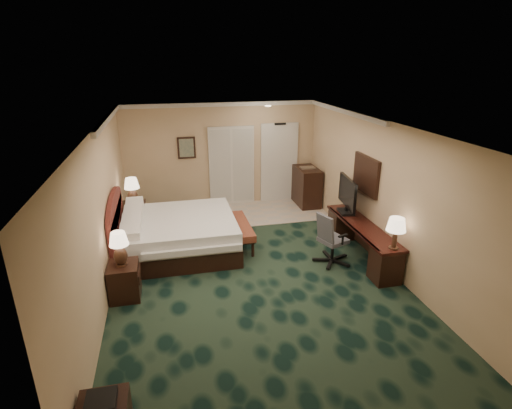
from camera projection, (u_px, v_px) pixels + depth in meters
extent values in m
cube|color=black|center=(253.00, 271.00, 7.46)|extent=(5.00, 7.50, 0.00)
cube|color=silver|center=(252.00, 126.00, 6.51)|extent=(5.00, 7.50, 0.00)
cube|color=tan|center=(222.00, 155.00, 10.41)|extent=(5.00, 0.00, 2.70)
cube|color=tan|center=(342.00, 346.00, 3.56)|extent=(5.00, 0.00, 2.70)
cube|color=tan|center=(102.00, 216.00, 6.46)|extent=(0.00, 7.50, 2.70)
cube|color=tan|center=(382.00, 194.00, 7.51)|extent=(0.00, 7.50, 2.70)
cube|color=beige|center=(263.00, 212.00, 10.29)|extent=(3.20, 1.70, 0.01)
cube|color=silver|center=(279.00, 163.00, 10.81)|extent=(1.02, 0.06, 2.18)
cube|color=#B5B5B5|center=(232.00, 166.00, 10.53)|extent=(1.20, 0.06, 2.10)
cube|color=#52635D|center=(186.00, 148.00, 10.10)|extent=(0.45, 0.06, 0.55)
cube|color=white|center=(366.00, 175.00, 7.98)|extent=(0.05, 0.95, 0.75)
cube|color=white|center=(179.00, 234.00, 8.15)|extent=(2.25, 2.09, 0.71)
cube|color=black|center=(125.00, 281.00, 6.58)|extent=(0.48, 0.55, 0.60)
cube|color=black|center=(135.00, 217.00, 9.12)|extent=(0.51, 0.59, 0.64)
cube|color=maroon|center=(237.00, 234.00, 8.46)|extent=(0.51, 1.43, 0.48)
cube|color=black|center=(361.00, 241.00, 7.89)|extent=(0.51, 2.37, 0.68)
cube|color=black|center=(347.00, 196.00, 8.25)|extent=(0.21, 0.98, 0.76)
cube|color=black|center=(307.00, 187.00, 10.66)|extent=(0.53, 0.96, 1.01)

